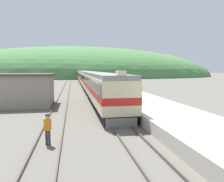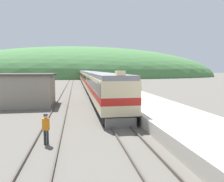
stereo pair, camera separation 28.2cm
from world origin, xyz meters
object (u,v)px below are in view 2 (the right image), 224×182
object	(u,v)px
carriage_second	(91,80)
carriage_third	(86,76)
express_train_lead_car	(104,89)
carriage_fourth	(83,75)
track_worker	(46,127)

from	to	relation	value
carriage_second	carriage_third	xyz separation A→B (m)	(0.00, 23.74, 0.00)
express_train_lead_car	carriage_third	bearing A→B (deg)	90.00
carriage_second	carriage_fourth	xyz separation A→B (m)	(0.00, 47.49, 0.00)
carriage_third	track_worker	distance (m)	58.27
carriage_third	track_worker	world-z (taller)	carriage_third
express_train_lead_car	track_worker	bearing A→B (deg)	-112.35
carriage_fourth	carriage_second	bearing A→B (deg)	-90.00
carriage_third	track_worker	xyz separation A→B (m)	(-4.97, -58.05, -1.09)
carriage_second	track_worker	bearing A→B (deg)	-98.25
express_train_lead_car	carriage_third	world-z (taller)	express_train_lead_car
carriage_fourth	track_worker	distance (m)	81.95
express_train_lead_car	carriage_fourth	bearing A→B (deg)	90.00
carriage_second	track_worker	world-z (taller)	carriage_second
express_train_lead_car	carriage_third	xyz separation A→B (m)	(0.00, 45.96, -0.01)
carriage_third	carriage_fourth	size ratio (longest dim) A/B	1.00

